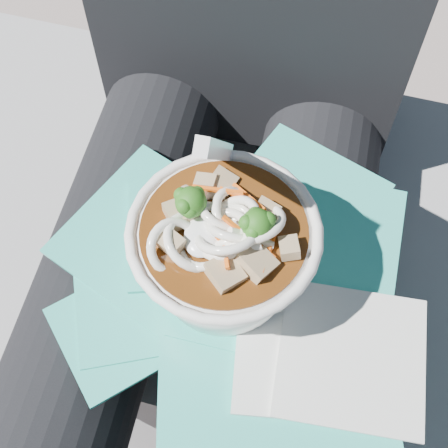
% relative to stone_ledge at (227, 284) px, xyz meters
% --- Properties ---
extents(ground, '(20.00, 20.00, 0.00)m').
position_rel_stone_ledge_xyz_m(ground, '(0.00, -0.15, -0.22)').
color(ground, slate).
rests_on(ground, ground).
extents(stone_ledge, '(1.02, 0.55, 0.44)m').
position_rel_stone_ledge_xyz_m(stone_ledge, '(0.00, 0.00, 0.00)').
color(stone_ledge, gray).
rests_on(stone_ledge, ground).
extents(lap, '(0.34, 0.48, 0.14)m').
position_rel_stone_ledge_xyz_m(lap, '(0.00, -0.15, 0.29)').
color(lap, black).
rests_on(lap, stone_ledge).
extents(person_body, '(0.34, 0.94, 0.98)m').
position_rel_stone_ledge_xyz_m(person_body, '(-0.00, -0.06, 0.32)').
color(person_body, black).
rests_on(person_body, ground).
extents(plastic_bag, '(0.35, 0.38, 0.02)m').
position_rel_stone_ledge_xyz_m(plastic_bag, '(0.03, -0.15, 0.37)').
color(plastic_bag, '#2BB3A1').
rests_on(plastic_bag, lap).
extents(napkins, '(0.17, 0.13, 0.01)m').
position_rel_stone_ledge_xyz_m(napkins, '(0.13, -0.21, 0.38)').
color(napkins, silver).
rests_on(napkins, plastic_bag).
extents(udon_bowl, '(0.18, 0.18, 0.20)m').
position_rel_stone_ledge_xyz_m(udon_bowl, '(0.03, -0.16, 0.43)').
color(udon_bowl, white).
rests_on(udon_bowl, plastic_bag).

